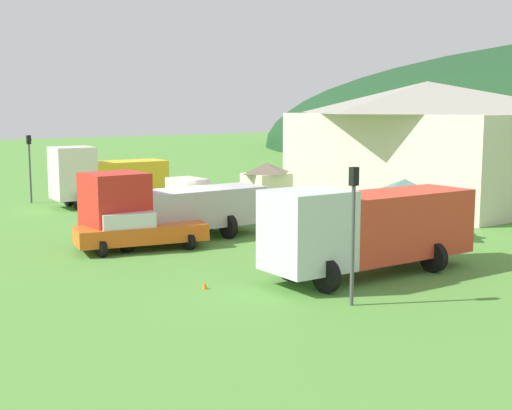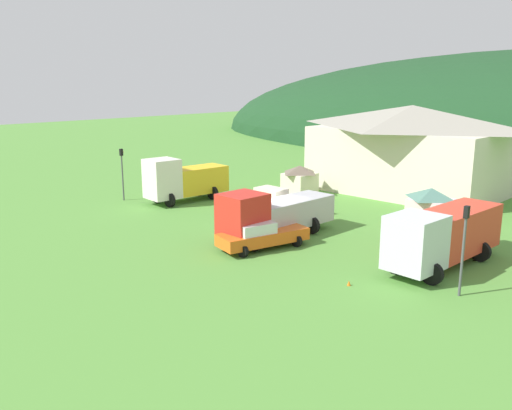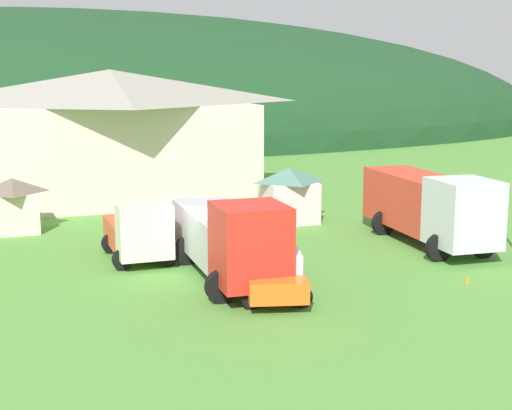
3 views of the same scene
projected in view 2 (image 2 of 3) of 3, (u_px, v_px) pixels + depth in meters
ground_plane at (279, 233)px, 34.33m from camera, size 200.00×200.00×0.00m
depot_building at (410, 148)px, 46.27m from camera, size 16.43×10.96×7.47m
play_shed_cream at (300, 180)px, 45.31m from camera, size 2.41×2.61×2.52m
play_shed_pink at (431, 208)px, 34.97m from camera, size 2.67×2.53×2.72m
heavy_rig_striped at (182, 179)px, 42.75m from camera, size 3.41×7.01×3.61m
light_truck_cream at (283, 204)px, 37.19m from camera, size 2.53×4.67×2.46m
crane_truck_red at (272, 214)px, 32.63m from camera, size 3.20×8.42×3.20m
tow_truck_silver at (442, 234)px, 27.67m from camera, size 3.38×8.43×3.22m
service_pickup_orange at (261, 235)px, 30.92m from camera, size 3.14×5.68×1.66m
traffic_light_west at (122, 169)px, 43.01m from camera, size 0.20×0.32×4.20m
traffic_light_east at (464, 241)px, 23.73m from camera, size 0.20×0.32×4.19m
traffic_cone_near_pickup at (349, 286)px, 25.50m from camera, size 0.36×0.36×0.51m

